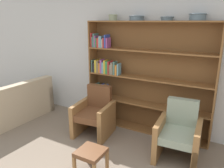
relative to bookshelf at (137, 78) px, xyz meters
The scene contains 10 objects.
wall_back 0.40m from the bookshelf, 46.99° to the left, with size 12.00×0.06×2.75m.
bookshelf is the anchor object (origin of this frame).
bowl_cream 1.23m from the bookshelf, behind, with size 0.17×0.17×0.11m.
bowl_brass 1.10m from the bookshelf, 145.83° to the right, with size 0.28×0.28×0.09m.
bowl_olive 1.21m from the bookshelf, ahead, with size 0.22×0.22×0.07m.
bowl_sage 1.49m from the bookshelf, ahead, with size 0.27×0.27×0.11m.
couch 2.74m from the bookshelf, 159.82° to the right, with size 0.92×1.56×0.85m.
armchair_leather 1.06m from the bookshelf, 133.86° to the right, with size 0.72×0.75×0.90m.
armchair_cushioned 1.32m from the bookshelf, 32.07° to the right, with size 0.68×0.72×0.90m.
footstool 1.77m from the bookshelf, 89.96° to the right, with size 0.37×0.37×0.36m.
Camera 1 is at (1.41, -1.43, 2.09)m, focal length 35.00 mm.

